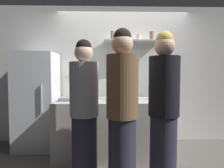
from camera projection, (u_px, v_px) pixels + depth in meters
back_wall_assembly at (123, 74)px, 3.62m from camera, size 4.80×0.32×2.60m
refrigerator at (37, 101)px, 3.21m from camera, size 0.68×0.60×1.67m
counter at (112, 128)px, 2.89m from camera, size 1.71×0.74×0.90m
baking_pan at (71, 99)px, 2.80m from camera, size 0.34×0.24×0.05m
utensil_holder at (116, 97)px, 2.72m from camera, size 0.11×0.11×0.21m
wine_bottle_dark_glass at (150, 92)px, 2.92m from camera, size 0.06×0.06×0.31m
wine_bottle_green_glass at (121, 93)px, 2.83m from camera, size 0.07×0.07×0.31m
wine_bottle_amber_glass at (109, 92)px, 3.01m from camera, size 0.06×0.06×0.31m
water_bottle_plastic at (84, 92)px, 3.11m from camera, size 0.09×0.09×0.22m
person_blonde at (164, 111)px, 2.07m from camera, size 0.34×0.34×1.78m
person_grey_hoodie at (84, 112)px, 2.19m from camera, size 0.34×0.34×1.71m
person_brown_jacket at (122, 112)px, 1.96m from camera, size 0.34×0.34×1.78m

